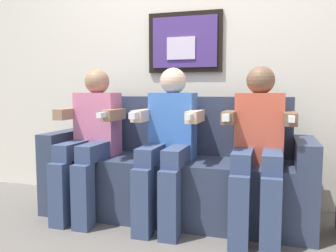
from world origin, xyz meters
name	(u,v)px	position (x,y,z in m)	size (l,w,h in m)	color
ground_plane	(162,231)	(0.00, 0.00, 0.00)	(5.68, 5.68, 0.00)	#66605B
back_wall_assembly	(189,49)	(0.00, 0.76, 1.30)	(4.37, 0.10, 2.60)	silver
couch	(175,175)	(0.00, 0.33, 0.31)	(1.97, 0.58, 0.90)	#333D56
person_on_left	(91,136)	(-0.61, 0.16, 0.61)	(0.46, 0.56, 1.11)	pink
person_in_middle	(168,139)	(0.00, 0.16, 0.61)	(0.46, 0.56, 1.11)	#3F72CC
person_on_right	(258,143)	(0.61, 0.16, 0.61)	(0.46, 0.56, 1.11)	#D8593F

